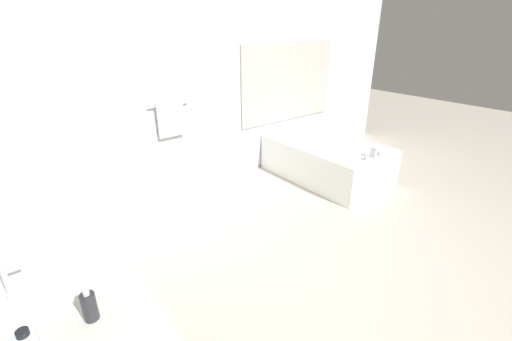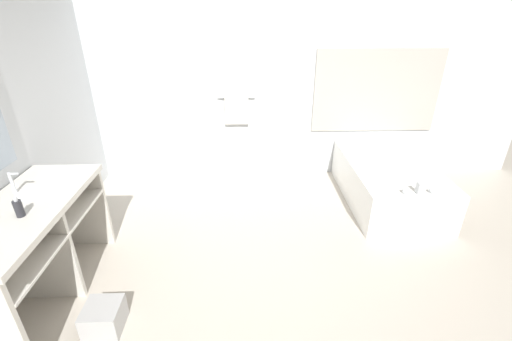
{
  "view_description": "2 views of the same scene",
  "coord_description": "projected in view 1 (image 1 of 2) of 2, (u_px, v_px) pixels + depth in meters",
  "views": [
    {
      "loc": [
        -1.92,
        -1.48,
        2.02
      ],
      "look_at": [
        -0.17,
        0.73,
        0.79
      ],
      "focal_mm": 24.0,
      "sensor_mm": 36.0,
      "label": 1
    },
    {
      "loc": [
        -0.19,
        -2.35,
        2.27
      ],
      "look_at": [
        -0.08,
        0.78,
        0.74
      ],
      "focal_mm": 24.0,
      "sensor_mm": 36.0,
      "label": 2
    }
  ],
  "objects": [
    {
      "name": "wall_back_with_blinds",
      "position": [
        192.0,
        83.0,
        4.06
      ],
      "size": [
        7.4,
        0.13,
        2.7
      ],
      "color": "silver",
      "rests_on": "ground_plane"
    },
    {
      "name": "bathtub",
      "position": [
        326.0,
        158.0,
        4.75
      ],
      "size": [
        1.0,
        1.63,
        0.62
      ],
      "color": "white",
      "rests_on": "ground_plane"
    },
    {
      "name": "ground_plane",
      "position": [
        324.0,
        275.0,
        2.97
      ],
      "size": [
        16.0,
        16.0,
        0.0
      ],
      "primitive_type": "plane",
      "color": "beige",
      "rests_on": "ground"
    },
    {
      "name": "sink_faucet",
      "position": [
        7.0,
        281.0,
        1.48
      ],
      "size": [
        0.09,
        0.04,
        0.18
      ],
      "color": "silver",
      "rests_on": "vanity_counter"
    },
    {
      "name": "soap_dispenser",
      "position": [
        89.0,
        306.0,
        1.38
      ],
      "size": [
        0.06,
        0.06,
        0.16
      ],
      "color": "#28282D",
      "rests_on": "vanity_counter"
    }
  ]
}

